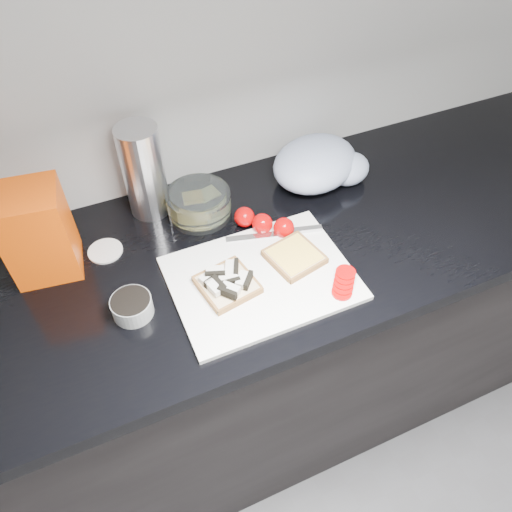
{
  "coord_description": "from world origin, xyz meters",
  "views": [
    {
      "loc": [
        -0.22,
        0.43,
        1.77
      ],
      "look_at": [
        0.08,
        1.12,
        0.95
      ],
      "focal_mm": 35.0,
      "sensor_mm": 36.0,
      "label": 1
    }
  ],
  "objects_px": {
    "cutting_board": "(261,278)",
    "glass_bowl": "(199,204)",
    "bread_bag": "(38,233)",
    "steel_canister": "(144,172)"
  },
  "relations": [
    {
      "from": "bread_bag",
      "to": "cutting_board",
      "type": "bearing_deg",
      "value": -21.25
    },
    {
      "from": "glass_bowl",
      "to": "steel_canister",
      "type": "height_order",
      "value": "steel_canister"
    },
    {
      "from": "cutting_board",
      "to": "bread_bag",
      "type": "bearing_deg",
      "value": 151.14
    },
    {
      "from": "cutting_board",
      "to": "glass_bowl",
      "type": "relative_size",
      "value": 2.48
    },
    {
      "from": "glass_bowl",
      "to": "bread_bag",
      "type": "distance_m",
      "value": 0.38
    },
    {
      "from": "glass_bowl",
      "to": "bread_bag",
      "type": "xyz_separation_m",
      "value": [
        -0.37,
        -0.03,
        0.07
      ]
    },
    {
      "from": "bread_bag",
      "to": "steel_canister",
      "type": "height_order",
      "value": "steel_canister"
    },
    {
      "from": "glass_bowl",
      "to": "steel_canister",
      "type": "relative_size",
      "value": 0.67
    },
    {
      "from": "glass_bowl",
      "to": "bread_bag",
      "type": "bearing_deg",
      "value": -175.3
    },
    {
      "from": "bread_bag",
      "to": "steel_canister",
      "type": "relative_size",
      "value": 0.9
    }
  ]
}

